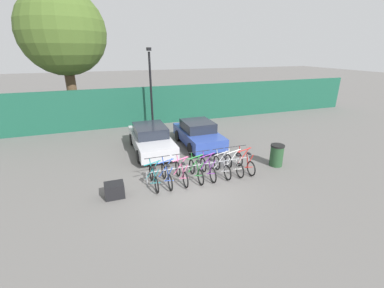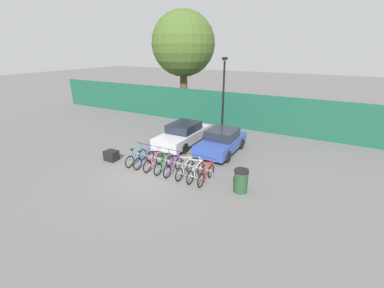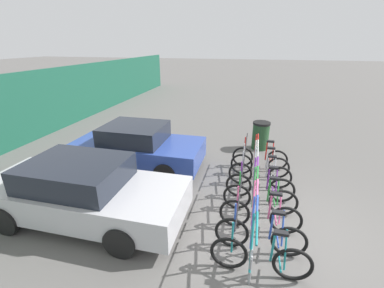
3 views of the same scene
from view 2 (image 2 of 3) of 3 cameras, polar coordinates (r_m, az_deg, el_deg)
ground_plane at (r=13.07m, az=-9.29°, el=-6.37°), size 120.00×120.00×0.00m
hoarding_wall at (r=20.47m, az=7.08°, el=7.69°), size 36.00×0.16×2.71m
bike_rack at (r=12.93m, az=-4.89°, el=-4.03°), size 4.70×0.04×0.57m
bicycle_teal at (r=14.05m, az=-12.29°, el=-2.91°), size 0.68×1.71×1.05m
bicycle_blue at (r=13.73m, az=-10.59°, el=-3.36°), size 0.68×1.71×1.05m
bicycle_pink at (r=13.37m, az=-8.50°, el=-3.91°), size 0.68×1.71×1.05m
bicycle_green at (r=13.01m, az=-6.22°, el=-4.50°), size 0.68×1.71×1.05m
bicycle_purple at (r=12.73m, az=-4.22°, el=-5.01°), size 0.68×1.71×1.05m
bicycle_silver at (r=12.42m, az=-1.63°, el=-5.67°), size 0.68×1.71×1.05m
bicycle_white at (r=12.16m, az=0.79°, el=-6.26°), size 0.68×1.71×1.05m
bicycle_red at (r=11.94m, az=3.12°, el=-6.83°), size 0.68×1.71×1.05m
car_silver at (r=16.46m, az=-1.94°, el=2.24°), size 1.91×4.50×1.40m
car_blue at (r=15.26m, az=6.59°, el=0.61°), size 1.91×3.97×1.40m
lamp_post at (r=19.14m, az=7.00°, el=11.75°), size 0.24×0.44×5.27m
trash_bin at (r=11.32m, az=10.80°, el=-8.02°), size 0.63×0.63×1.03m
cargo_crate at (r=14.91m, az=-17.48°, el=-2.46°), size 0.70×0.56×0.55m
tree_behind_hoarding at (r=23.67m, az=-1.95°, el=21.25°), size 5.47×5.47×8.93m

